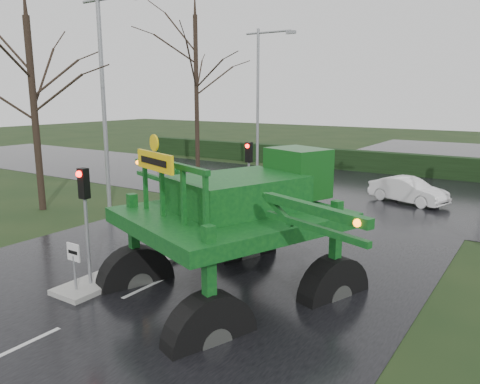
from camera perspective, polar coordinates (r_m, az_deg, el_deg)
The scene contains 14 objects.
ground at distance 14.17m, azimuth -11.12°, elevation -11.29°, with size 140.00×140.00×0.00m, color black.
road_main at distance 22.01m, azimuth 7.42°, elevation -2.77°, with size 14.00×80.00×0.02m, color black.
road_cross at distance 27.40m, azimuth 12.98°, elevation -0.08°, with size 80.00×12.00×0.02m, color black.
median_island at distance 17.03m, azimuth -7.16°, elevation -6.85°, with size 1.20×10.00×0.16m, color gray.
hedge_row at distance 34.78m, azimuth 17.72°, elevation 3.38°, with size 44.00×0.90×1.50m, color black.
keep_left_sign at distance 13.82m, azimuth -19.60°, elevation -7.68°, with size 0.50×0.07×1.35m.
traffic_signal_near at distance 13.69m, azimuth -18.40°, elevation -1.10°, with size 0.26×0.33×3.52m.
traffic_signal_mid at distance 19.96m, azimuth 1.07°, elevation 3.41°, with size 0.26×0.33×3.52m.
street_light_left_near at distance 23.16m, azimuth -15.92°, elevation 12.56°, with size 3.85×0.30×10.00m.
street_light_left_far at distance 34.02m, azimuth 2.64°, elevation 12.61°, with size 3.85×0.30×10.00m.
tree_left_near at distance 24.20m, azimuth -24.01°, elevation 11.62°, with size 6.30×6.30×10.85m.
tree_left_far at distance 34.87m, azimuth -5.38°, elevation 14.45°, with size 7.70×7.70×13.26m.
crop_sprayer at distance 13.82m, azimuth -12.04°, elevation -0.19°, with size 9.64×7.58×5.70m.
white_sedan at distance 25.69m, azimuth 19.71°, elevation -1.27°, with size 1.39×3.98×1.31m, color white.
Camera 1 is at (9.29, -9.18, 5.50)m, focal length 35.00 mm.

